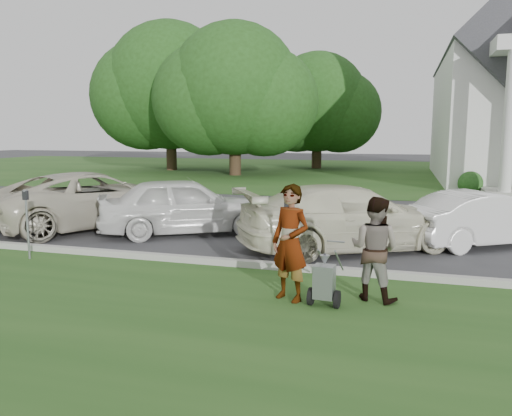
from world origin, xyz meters
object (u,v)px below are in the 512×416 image
at_px(tree_left, 234,95).
at_px(striping_cart, 324,283).
at_px(tree_far, 170,92).
at_px(person_right, 374,250).
at_px(car_a, 94,199).
at_px(parking_meter_near, 287,229).
at_px(person_left, 290,244).
at_px(car_d, 486,219).
at_px(tree_back, 317,107).
at_px(parking_meter_far, 27,216).
at_px(car_c, 350,218).
at_px(car_b, 185,205).

bearing_deg(tree_left, striping_cart, -67.99).
bearing_deg(tree_far, striping_cart, -59.61).
bearing_deg(person_right, car_a, -10.08).
relative_size(tree_left, car_a, 1.84).
bearing_deg(parking_meter_near, person_left, -74.94).
xyz_separation_m(car_a, car_d, (10.56, 0.49, -0.14)).
distance_m(tree_left, person_right, 25.27).
relative_size(tree_left, parking_meter_near, 7.37).
bearing_deg(person_right, person_left, 35.11).
xyz_separation_m(tree_left, tree_far, (-6.00, 3.00, 0.58)).
height_order(tree_far, tree_back, tree_far).
relative_size(striping_cart, parking_meter_near, 0.69).
height_order(striping_cart, parking_meter_far, parking_meter_far).
height_order(person_right, parking_meter_far, person_right).
xyz_separation_m(tree_back, person_right, (6.13, -30.75, -3.88)).
bearing_deg(tree_left, car_c, -64.00).
bearing_deg(tree_left, person_right, -65.99).
distance_m(person_right, car_d, 5.41).
height_order(striping_cart, parking_meter_near, parking_meter_near).
bearing_deg(person_left, car_b, 155.91).
xyz_separation_m(tree_left, car_c, (9.38, -19.23, -4.35)).
xyz_separation_m(tree_far, car_d, (18.49, -20.88, -5.03)).
bearing_deg(parking_meter_far, car_c, 23.86).
height_order(parking_meter_far, car_a, car_a).
height_order(parking_meter_far, car_d, parking_meter_far).
height_order(person_right, car_b, person_right).
distance_m(striping_cart, car_d, 6.23).
distance_m(parking_meter_far, car_a, 3.87).
xyz_separation_m(tree_far, parking_meter_near, (14.46, -24.74, -4.78)).
xyz_separation_m(striping_cart, car_c, (-0.04, 4.06, 0.37)).
height_order(tree_back, person_right, tree_back).
bearing_deg(tree_far, tree_back, 26.56).
distance_m(person_left, car_b, 6.00).
distance_m(tree_far, car_a, 23.31).
height_order(tree_back, car_a, tree_back).
distance_m(tree_far, parking_meter_near, 29.05).
relative_size(tree_back, striping_cart, 9.70).
distance_m(car_b, car_c, 4.50).
bearing_deg(parking_meter_near, car_c, 69.68).
height_order(tree_back, car_c, tree_back).
height_order(person_right, car_d, person_right).
height_order(tree_back, car_d, tree_back).
relative_size(person_left, car_a, 0.33).
bearing_deg(car_c, parking_meter_far, 81.61).
distance_m(person_left, parking_meter_far, 6.08).
bearing_deg(tree_left, parking_meter_far, -82.68).
height_order(tree_left, car_b, tree_left).
xyz_separation_m(tree_far, parking_meter_far, (8.84, -25.12, -4.74)).
distance_m(tree_far, person_left, 30.44).
distance_m(person_right, car_b, 6.66).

